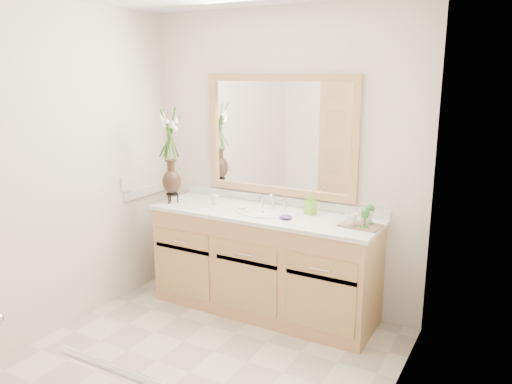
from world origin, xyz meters
The scene contains 20 objects.
floor centered at (0.00, 0.00, 0.00)m, with size 2.60×2.60×0.00m, color beige.
wall_back centered at (0.00, 1.30, 1.20)m, with size 2.40×0.02×2.40m, color silver.
wall_left centered at (-1.20, 0.00, 1.20)m, with size 0.02×2.60×2.40m, color silver.
wall_right centered at (1.20, 0.00, 1.20)m, with size 0.02×2.60×2.40m, color silver.
vanity centered at (0.00, 1.01, 0.40)m, with size 1.80×0.55×0.80m.
counter centered at (0.00, 1.01, 0.82)m, with size 1.84×0.57×0.03m, color silver.
sink centered at (0.00, 1.00, 0.78)m, with size 0.38×0.34×0.23m.
mirror centered at (0.00, 1.28, 1.41)m, with size 1.32×0.04×0.97m.
switch_plate centered at (-1.19, 0.76, 0.98)m, with size 0.02×0.12×0.12m, color white.
grab_bar centered at (0.70, -1.27, 0.95)m, with size 0.03×0.03×0.55m, color silver.
flower_vase centered at (-0.82, 0.91, 1.34)m, with size 0.18×0.18×0.75m.
tumbler centered at (-0.47, 1.04, 0.87)m, with size 0.06×0.06×0.08m, color silver.
soap_dish centered at (-0.17, 0.97, 0.84)m, with size 0.10×0.10×0.03m.
soap_bottle centered at (0.34, 1.14, 0.90)m, with size 0.07×0.07×0.14m, color #75CB2F.
purple_dish centered at (0.23, 0.92, 0.85)m, with size 0.10×0.08×0.03m, color #502878.
tray centered at (0.78, 1.02, 0.84)m, with size 0.28×0.19×0.01m, color brown.
mug_left centered at (0.72, 0.98, 0.89)m, with size 0.09×0.08×0.09m, color silver.
mug_right centered at (0.79, 1.08, 0.90)m, with size 0.11×0.10×0.11m, color silver.
goblet_front centered at (0.82, 0.97, 0.94)m, with size 0.06×0.06×0.14m.
goblet_back centered at (0.82, 1.09, 0.94)m, with size 0.06×0.06×0.14m.
Camera 1 is at (1.78, -2.30, 1.88)m, focal length 35.00 mm.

